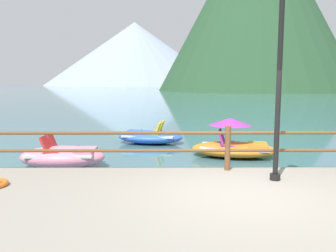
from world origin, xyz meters
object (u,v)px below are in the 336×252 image
pedal_boat_0 (150,137)px  pedal_boat_1 (234,144)px  pedal_boat_4 (63,156)px  lamp_post (280,49)px

pedal_boat_0 → pedal_boat_1: bearing=-41.0°
pedal_boat_0 → pedal_boat_4: (-2.14, -3.64, 0.06)m
pedal_boat_1 → lamp_post: bearing=-89.2°
lamp_post → pedal_boat_4: size_ratio=1.84×
lamp_post → pedal_boat_1: size_ratio=1.49×
lamp_post → pedal_boat_1: 4.61m
lamp_post → pedal_boat_4: 6.04m
pedal_boat_0 → pedal_boat_1: 3.52m
lamp_post → pedal_boat_4: bearing=152.3°
lamp_post → pedal_boat_1: lamp_post is taller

